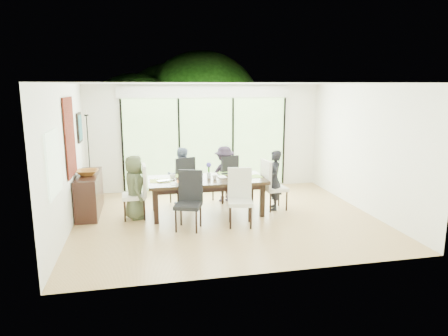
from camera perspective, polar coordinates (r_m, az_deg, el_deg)
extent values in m
cube|color=#9C703E|center=(8.22, 0.36, -7.22)|extent=(6.00, 5.00, 0.01)
cube|color=white|center=(7.78, 0.39, 12.02)|extent=(6.00, 5.00, 0.01)
cube|color=white|center=(10.33, -2.58, 4.39)|extent=(6.00, 0.02, 2.70)
cube|color=white|center=(5.51, 5.91, -2.12)|extent=(6.00, 0.02, 2.70)
cube|color=white|center=(7.83, -21.69, 1.23)|extent=(0.02, 5.00, 2.70)
cube|color=beige|center=(9.01, 19.45, 2.66)|extent=(0.02, 5.00, 2.70)
cube|color=#598C3F|center=(10.31, -2.54, 3.54)|extent=(4.20, 0.02, 2.30)
cube|color=white|center=(10.20, -2.60, 10.78)|extent=(4.40, 0.06, 0.28)
cube|color=black|center=(10.18, -14.29, 3.08)|extent=(0.05, 0.04, 2.30)
cube|color=black|center=(10.21, -6.41, 3.40)|extent=(0.05, 0.04, 2.30)
cube|color=black|center=(10.43, 1.27, 3.64)|extent=(0.05, 0.04, 2.30)
cube|color=black|center=(10.83, 8.52, 3.82)|extent=(0.05, 0.04, 2.30)
cube|color=#8CAD7F|center=(6.64, -23.15, 0.68)|extent=(0.02, 0.90, 1.00)
cube|color=brown|center=(11.45, -3.24, -2.02)|extent=(6.00, 1.80, 0.10)
cube|color=brown|center=(12.10, -3.84, 1.62)|extent=(6.00, 0.08, 0.06)
sphere|color=#14380F|center=(12.86, -12.54, 5.97)|extent=(3.20, 3.20, 3.20)
sphere|color=#14380F|center=(13.58, -3.19, 8.04)|extent=(4.00, 4.00, 4.00)
sphere|color=#14380F|center=(13.25, 5.13, 5.58)|extent=(2.80, 2.80, 2.80)
sphere|color=#14380F|center=(14.18, -7.64, 7.38)|extent=(3.60, 3.60, 3.60)
cube|color=black|center=(8.33, -2.46, -1.73)|extent=(2.42, 1.11, 0.06)
cube|color=black|center=(8.35, -2.45, -2.34)|extent=(2.22, 0.91, 0.10)
cube|color=black|center=(7.92, -9.68, -5.46)|extent=(0.09, 0.09, 0.70)
cube|color=black|center=(8.27, 5.49, -4.60)|extent=(0.09, 0.09, 0.70)
cube|color=black|center=(8.74, -9.92, -3.82)|extent=(0.09, 0.09, 0.70)
cube|color=black|center=(9.06, 3.88, -3.12)|extent=(0.09, 0.09, 0.70)
imported|color=#495237|center=(8.25, -12.66, -2.69)|extent=(0.47, 0.66, 1.30)
imported|color=black|center=(8.71, 7.20, -1.74)|extent=(0.48, 0.66, 1.30)
imported|color=slate|center=(9.10, -6.11, -1.14)|extent=(0.62, 0.40, 1.30)
imported|color=#291F2E|center=(9.24, 0.07, -0.86)|extent=(0.66, 0.48, 1.30)
cube|color=#9FB23F|center=(8.23, -9.00, -1.80)|extent=(0.44, 0.32, 0.01)
cube|color=#7FAB3D|center=(8.53, 3.85, -1.21)|extent=(0.44, 0.32, 0.01)
cube|color=#86AB3D|center=(8.65, -5.83, -1.05)|extent=(0.44, 0.32, 0.01)
cube|color=#8DC747|center=(8.81, 0.65, -0.76)|extent=(0.44, 0.32, 0.01)
cube|color=white|center=(7.97, -6.01, -2.17)|extent=(0.44, 0.32, 0.01)
cube|color=black|center=(8.61, -5.14, -1.03)|extent=(0.26, 0.18, 0.01)
cube|color=black|center=(8.75, 0.40, -0.79)|extent=(0.24, 0.17, 0.01)
cube|color=white|center=(8.42, 2.30, -1.37)|extent=(0.30, 0.22, 0.00)
cube|color=white|center=(7.96, -6.01, -2.06)|extent=(0.26, 0.26, 0.02)
cube|color=orange|center=(7.96, -6.02, -1.94)|extent=(0.20, 0.20, 0.01)
cylinder|color=silver|center=(8.37, -2.18, -1.03)|extent=(0.08, 0.08, 0.12)
cylinder|color=#337226|center=(8.34, -2.19, -0.22)|extent=(0.04, 0.04, 0.16)
sphere|color=#5546B0|center=(8.32, -2.19, 0.46)|extent=(0.11, 0.11, 0.11)
imported|color=silver|center=(8.13, -8.26, -1.86)|extent=(0.38, 0.30, 0.03)
imported|color=white|center=(8.38, -7.36, -1.19)|extent=(0.17, 0.17, 0.10)
imported|color=white|center=(8.24, -1.32, -1.32)|extent=(0.14, 0.14, 0.09)
imported|color=white|center=(8.57, 2.71, -0.81)|extent=(0.13, 0.13, 0.10)
imported|color=white|center=(8.41, -0.84, -1.31)|extent=(0.19, 0.24, 0.02)
cube|color=black|center=(8.90, -18.67, -3.49)|extent=(0.42, 1.51, 0.85)
imported|color=brown|center=(8.69, -18.94, -0.60)|extent=(0.45, 0.45, 0.11)
cylinder|color=black|center=(9.14, -18.60, -0.24)|extent=(0.09, 0.09, 0.04)
cylinder|color=black|center=(9.04, -18.84, 3.45)|extent=(0.02, 0.02, 1.18)
cylinder|color=black|center=(8.98, -19.09, 7.14)|extent=(0.09, 0.09, 0.03)
cylinder|color=silver|center=(8.98, -19.11, 7.50)|extent=(0.03, 0.03, 0.09)
cube|color=maroon|center=(8.17, -21.14, 4.16)|extent=(0.02, 1.00, 1.50)
cube|color=black|center=(9.44, -19.94, 5.46)|extent=(0.03, 0.55, 0.65)
cube|color=#194950|center=(9.44, -19.82, 5.47)|extent=(0.01, 0.45, 0.55)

